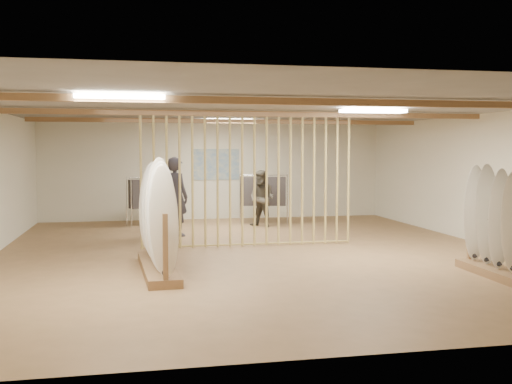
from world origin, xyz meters
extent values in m
plane|color=#977149|center=(0.00, 0.00, 0.00)|extent=(12.00, 12.00, 0.00)
plane|color=gray|center=(0.00, 0.00, 2.80)|extent=(12.00, 12.00, 0.00)
plane|color=silver|center=(0.00, 6.00, 1.40)|extent=(12.00, 0.00, 12.00)
plane|color=silver|center=(0.00, -6.00, 1.40)|extent=(12.00, 0.00, 12.00)
plane|color=silver|center=(5.00, 0.00, 1.40)|extent=(0.00, 12.00, 12.00)
cube|color=olive|center=(0.00, 0.00, 2.72)|extent=(9.50, 6.12, 0.10)
cube|color=white|center=(0.00, 0.00, 2.74)|extent=(1.20, 0.35, 0.06)
cylinder|color=tan|center=(-2.20, 0.80, 1.40)|extent=(0.05, 0.05, 2.78)
cylinder|color=tan|center=(-1.94, 0.80, 1.40)|extent=(0.05, 0.05, 2.78)
cylinder|color=tan|center=(-1.68, 0.80, 1.40)|extent=(0.05, 0.05, 2.78)
cylinder|color=tan|center=(-1.42, 0.80, 1.40)|extent=(0.05, 0.05, 2.78)
cylinder|color=tan|center=(-1.16, 0.80, 1.40)|extent=(0.05, 0.05, 2.78)
cylinder|color=tan|center=(-0.91, 0.80, 1.40)|extent=(0.05, 0.05, 2.78)
cylinder|color=tan|center=(-0.65, 0.80, 1.40)|extent=(0.05, 0.05, 2.78)
cylinder|color=tan|center=(-0.39, 0.80, 1.40)|extent=(0.05, 0.05, 2.78)
cylinder|color=tan|center=(-0.13, 0.80, 1.40)|extent=(0.05, 0.05, 2.78)
cylinder|color=tan|center=(0.13, 0.80, 1.40)|extent=(0.05, 0.05, 2.78)
cylinder|color=tan|center=(0.39, 0.80, 1.40)|extent=(0.05, 0.05, 2.78)
cylinder|color=tan|center=(0.65, 0.80, 1.40)|extent=(0.05, 0.05, 2.78)
cylinder|color=tan|center=(0.91, 0.80, 1.40)|extent=(0.05, 0.05, 2.78)
cylinder|color=tan|center=(1.16, 0.80, 1.40)|extent=(0.05, 0.05, 2.78)
cylinder|color=tan|center=(1.42, 0.80, 1.40)|extent=(0.05, 0.05, 2.78)
cylinder|color=tan|center=(1.68, 0.80, 1.40)|extent=(0.05, 0.05, 2.78)
cylinder|color=tan|center=(1.94, 0.80, 1.40)|extent=(0.05, 0.05, 2.78)
cylinder|color=tan|center=(2.20, 0.80, 1.40)|extent=(0.05, 0.05, 2.78)
cube|color=#2E62A1|center=(0.00, 5.98, 1.60)|extent=(1.40, 0.03, 0.90)
cube|color=olive|center=(-1.97, -1.53, 0.07)|extent=(0.64, 2.65, 0.14)
cylinder|color=black|center=(-1.97, -1.53, 0.92)|extent=(0.15, 2.58, 0.01)
ellipsoid|color=silver|center=(-1.91, -2.64, 0.99)|extent=(0.44, 0.08, 1.70)
ellipsoid|color=white|center=(-1.93, -2.27, 0.99)|extent=(0.44, 0.08, 1.70)
ellipsoid|color=silver|center=(-1.95, -1.90, 0.99)|extent=(0.44, 0.08, 1.70)
ellipsoid|color=white|center=(-1.97, -1.53, 0.99)|extent=(0.44, 0.08, 1.70)
ellipsoid|color=white|center=(-1.99, -1.15, 0.99)|extent=(0.44, 0.08, 1.70)
ellipsoid|color=white|center=(-2.00, -0.78, 0.99)|extent=(0.44, 0.08, 1.70)
ellipsoid|color=silver|center=(-2.02, -0.41, 0.99)|extent=(0.44, 0.08, 1.70)
cube|color=olive|center=(3.34, -2.97, 0.07)|extent=(0.52, 1.86, 0.13)
cylinder|color=black|center=(3.34, -2.97, 0.88)|extent=(0.05, 1.80, 0.01)
ellipsoid|color=white|center=(3.34, -2.97, 0.95)|extent=(0.42, 0.06, 1.63)
ellipsoid|color=white|center=(3.35, -2.61, 0.95)|extent=(0.42, 0.06, 1.63)
ellipsoid|color=white|center=(3.36, -2.24, 0.95)|extent=(0.42, 0.06, 1.63)
cylinder|color=silver|center=(-1.91, 4.68, 1.29)|extent=(1.17, 0.48, 0.03)
cube|color=black|center=(-1.91, 4.68, 0.87)|extent=(1.19, 0.71, 0.75)
cylinder|color=silver|center=(-1.91, 4.68, 0.67)|extent=(0.03, 0.03, 1.33)
cylinder|color=silver|center=(1.13, 4.53, 1.33)|extent=(1.26, 0.32, 0.03)
cube|color=black|center=(1.13, 4.53, 0.90)|extent=(1.24, 0.58, 0.78)
cylinder|color=silver|center=(1.13, 4.53, 0.69)|extent=(0.03, 0.03, 1.38)
imported|color=#2D2B34|center=(-1.39, 2.66, 1.05)|extent=(0.91, 0.91, 2.11)
imported|color=#3B372D|center=(0.94, 3.86, 0.85)|extent=(1.03, 1.03, 1.69)
camera|label=1|loc=(-2.31, -11.43, 2.02)|focal=42.00mm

